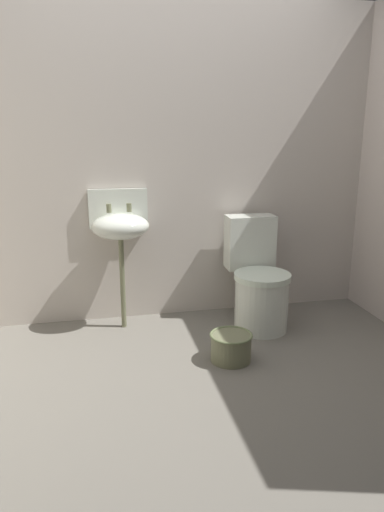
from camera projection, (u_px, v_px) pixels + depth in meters
The scene contains 5 objects.
ground_plane at pixel (203, 398), 2.65m from camera, with size 3.51×2.75×0.08m, color #6A655C.
wall_back at pixel (165, 164), 3.50m from camera, with size 3.51×0.10×2.30m, color beige.
toilet_near_wall at pixel (258, 283), 3.46m from camera, with size 0.40×0.59×0.78m.
sink at pixel (120, 225), 3.33m from camera, with size 0.42×0.35×0.99m.
bucket at pixel (231, 346), 2.97m from camera, with size 0.27×0.27×0.18m.
Camera 1 is at (-0.55, -2.28, 1.42)m, focal length 33.43 mm.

